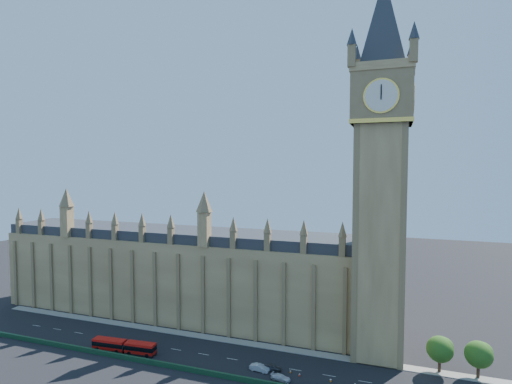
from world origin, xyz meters
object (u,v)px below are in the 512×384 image
(red_bus, at_px, (124,346))
(car_white, at_px, (281,378))
(car_silver, at_px, (259,368))
(car_grey, at_px, (272,368))

(red_bus, xyz_separation_m, car_white, (41.98, 0.10, -0.91))
(car_silver, distance_m, car_white, 6.28)
(red_bus, distance_m, car_white, 41.99)
(car_white, bearing_deg, car_grey, 48.39)
(car_silver, height_order, car_white, car_silver)
(red_bus, xyz_separation_m, car_grey, (38.96, 3.65, -0.86))
(red_bus, relative_size, car_silver, 3.73)
(red_bus, relative_size, car_grey, 4.23)
(car_grey, height_order, car_white, car_grey)
(red_bus, distance_m, car_silver, 36.24)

